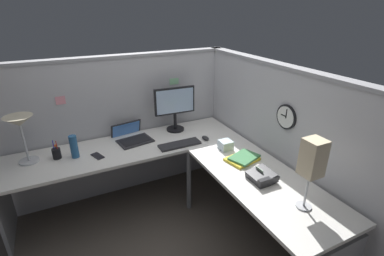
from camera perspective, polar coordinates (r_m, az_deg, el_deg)
name	(u,v)px	position (r m, az deg, el deg)	size (l,w,h in m)	color
ground_plane	(182,221)	(3.08, -2.05, -18.09)	(6.80, 6.80, 0.00)	#4C443D
cubicle_wall_back	(119,127)	(3.28, -14.40, 0.28)	(2.57, 0.12, 1.58)	#B2B2B7
cubicle_wall_right	(274,146)	(2.87, 16.09, -3.45)	(0.12, 2.37, 1.58)	#B2B2B7
desk	(168,174)	(2.62, -4.76, -9.25)	(2.35, 2.15, 0.73)	silver
monitor	(175,106)	(3.15, -3.47, 4.50)	(0.46, 0.20, 0.50)	black
laptop	(131,136)	(3.10, -12.13, -1.66)	(0.40, 0.43, 0.22)	#232326
keyboard	(180,144)	(2.90, -2.49, -3.30)	(0.43, 0.14, 0.02)	#232326
computer_mouse	(205,138)	(3.02, 2.71, -2.02)	(0.06, 0.10, 0.03)	#232326
desk_lamp_dome	(20,125)	(2.87, -31.31, 0.50)	(0.24, 0.24, 0.44)	#B7BABF
pen_cup	(57,153)	(2.93, -25.57, -4.59)	(0.08, 0.08, 0.18)	black
cell_phone	(98,156)	(2.84, -18.45, -5.35)	(0.07, 0.14, 0.01)	black
thermos_flask	(74,147)	(2.85, -22.64, -3.47)	(0.07, 0.07, 0.22)	#26598C
office_phone	(262,177)	(2.40, 13.90, -9.49)	(0.19, 0.21, 0.11)	#232326
book_stack	(243,158)	(2.66, 10.19, -6.03)	(0.33, 0.27, 0.04)	yellow
desk_lamp_paper	(313,160)	(2.03, 23.06, -5.90)	(0.13, 0.13, 0.53)	#B7BABF
tissue_box	(226,145)	(2.83, 6.76, -3.40)	(0.12, 0.12, 0.09)	silver
wall_clock	(287,117)	(2.58, 18.48, 2.14)	(0.04, 0.22, 0.22)	black
pinned_note_leftmost	(174,81)	(3.27, -3.62, 9.33)	(0.11, 0.00, 0.07)	#8CCC99
pinned_note_middle	(60,100)	(3.05, -24.92, 5.05)	(0.09, 0.00, 0.08)	pink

